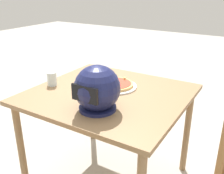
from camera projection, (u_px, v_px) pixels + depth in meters
The scene contains 5 objects.
dining_table at pixel (109, 104), 1.84m from camera, with size 1.06×0.99×0.77m.
pizza_plate at pixel (115, 86), 1.90m from camera, with size 0.32×0.32×0.01m, color white.
pizza at pixel (115, 84), 1.89m from camera, with size 0.27×0.27×0.05m.
motorcycle_helmet at pixel (97, 89), 1.51m from camera, with size 0.28×0.28×0.28m.
drinking_glass at pixel (52, 79), 1.91m from camera, with size 0.07×0.07×0.10m, color silver.
Camera 1 is at (-0.89, 1.41, 1.47)m, focal length 41.24 mm.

